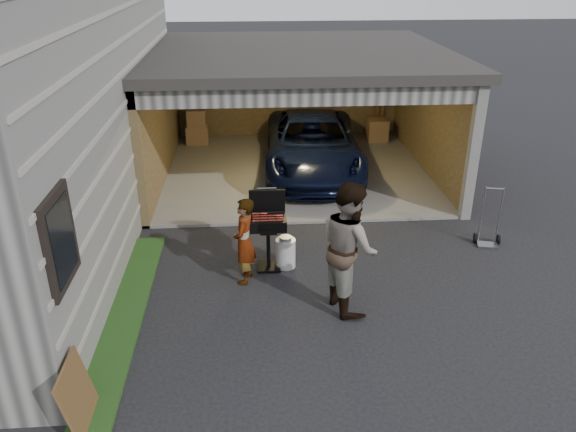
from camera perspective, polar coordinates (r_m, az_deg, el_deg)
The scene contains 10 objects.
ground at distance 8.03m, azimuth -0.66°, elevation -11.94°, with size 80.00×80.00×0.00m, color black.
groundcover_strip at distance 7.48m, azimuth -18.42°, elevation -16.52°, with size 0.50×8.00×0.06m, color #193814.
garage at distance 13.57m, azimuth 0.83°, elevation 12.48°, with size 6.80×6.30×2.90m.
minivan at distance 13.49m, azimuth 2.52°, elevation 7.05°, with size 2.18×4.74×1.32m, color black.
woman at distance 8.89m, azimuth -4.48°, elevation -2.56°, with size 0.53×0.35×1.44m, color silver.
man at distance 8.17m, azimuth 6.21°, elevation -3.11°, with size 0.97×0.76×1.99m, color #4F311F.
bbq_grill at distance 9.22m, azimuth -2.05°, elevation -0.89°, with size 0.60×0.53×1.34m.
propane_tank at distance 9.49m, azimuth -0.25°, elevation -3.79°, with size 0.34×0.34×0.51m, color silver.
plywood_panel at distance 6.90m, azimuth -20.57°, elevation -16.80°, with size 0.04×0.75×0.84m, color #533A1C.
hand_truck at distance 10.84m, azimuth 19.66°, elevation -1.72°, with size 0.48×0.41×1.11m.
Camera 1 is at (-0.36, -6.40, 4.85)m, focal length 35.00 mm.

